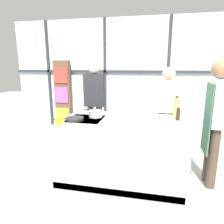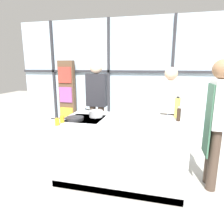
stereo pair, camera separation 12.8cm
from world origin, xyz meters
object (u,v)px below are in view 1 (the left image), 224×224
at_px(spectator_far_left, 95,99).
at_px(pepper_grinder, 178,114).
at_px(spectator_center_left, 167,105).
at_px(white_plate, 153,123).
at_px(juice_glass_far, 62,120).
at_px(mixing_bowl, 150,127).
at_px(juice_glass_near, 58,122).
at_px(frying_pan, 74,119).
at_px(oil_bottle, 176,107).
at_px(saucepan, 96,114).
at_px(chef, 215,116).

xyz_separation_m(spectator_far_left, pepper_grinder, (1.51, -0.77, -0.05)).
bearing_deg(spectator_center_left, white_plate, 76.72).
relative_size(spectator_center_left, juice_glass_far, 16.96).
xyz_separation_m(spectator_center_left, white_plate, (-0.24, -1.04, -0.06)).
bearing_deg(mixing_bowl, juice_glass_near, -176.28).
distance_m(frying_pan, oil_bottle, 1.59).
xyz_separation_m(mixing_bowl, oil_bottle, (0.38, 0.76, 0.12)).
bearing_deg(saucepan, juice_glass_far, -130.55).
bearing_deg(oil_bottle, spectator_far_left, 159.55).
bearing_deg(oil_bottle, mixing_bowl, -116.71).
xyz_separation_m(spectator_center_left, juice_glass_far, (-1.50, -1.26, -0.02)).
height_order(chef, juice_glass_far, chef).
relative_size(frying_pan, mixing_bowl, 1.66).
bearing_deg(chef, spectator_far_left, 64.50).
bearing_deg(spectator_center_left, spectator_far_left, 0.00).
relative_size(saucepan, pepper_grinder, 1.64).
bearing_deg(saucepan, chef, -3.38).
bearing_deg(juice_glass_near, mixing_bowl, 3.72).
bearing_deg(mixing_bowl, spectator_far_left, 130.18).
height_order(saucepan, juice_glass_near, saucepan).
relative_size(spectator_far_left, mixing_bowl, 6.43).
xyz_separation_m(saucepan, mixing_bowl, (0.86, -0.48, -0.02)).
distance_m(frying_pan, juice_glass_far, 0.20).
height_order(frying_pan, juice_glass_far, juice_glass_far).
bearing_deg(mixing_bowl, chef, 24.21).
bearing_deg(juice_glass_near, frying_pan, 70.63).
distance_m(chef, pepper_grinder, 0.49).
bearing_deg(white_plate, chef, 6.80).
height_order(spectator_center_left, saucepan, spectator_center_left).
bearing_deg(juice_glass_near, pepper_grinder, 21.27).
distance_m(spectator_far_left, juice_glass_far, 1.27).
relative_size(frying_pan, saucepan, 1.27).
xyz_separation_m(frying_pan, white_plate, (1.15, 0.06, -0.02)).
height_order(spectator_center_left, juice_glass_far, spectator_center_left).
xyz_separation_m(spectator_far_left, frying_pan, (0.01, -1.09, -0.13)).
distance_m(chef, oil_bottle, 0.60).
bearing_deg(saucepan, spectator_far_left, 107.31).
relative_size(mixing_bowl, pepper_grinder, 1.25).
xyz_separation_m(frying_pan, juice_glass_near, (-0.11, -0.31, 0.02)).
height_order(spectator_center_left, white_plate, spectator_center_left).
bearing_deg(spectator_far_left, spectator_center_left, -180.00).
distance_m(oil_bottle, pepper_grinder, 0.22).
relative_size(frying_pan, pepper_grinder, 2.08).
relative_size(spectator_center_left, white_plate, 5.99).
relative_size(spectator_center_left, oil_bottle, 5.04).
relative_size(saucepan, juice_glass_near, 3.70).
relative_size(pepper_grinder, juice_glass_far, 2.25).
relative_size(spectator_center_left, frying_pan, 3.62).
distance_m(chef, white_plate, 0.83).
relative_size(spectator_far_left, juice_glass_far, 18.18).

